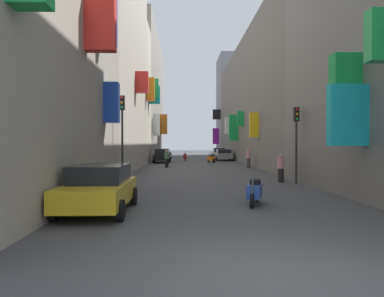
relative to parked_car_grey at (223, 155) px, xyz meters
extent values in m
plane|color=#424244|center=(-3.66, -7.12, -0.74)|extent=(140.00, 140.00, 0.00)
cube|color=red|center=(-8.10, -29.58, 5.90)|extent=(1.12, 0.49, 2.18)
cube|color=blue|center=(-8.33, -26.43, 3.27)|extent=(0.66, 0.60, 1.85)
cube|color=blue|center=(-8.28, -27.46, 6.61)|extent=(0.76, 0.43, 2.02)
cube|color=#B2A899|center=(-11.66, -14.84, 9.06)|extent=(6.00, 15.70, 19.62)
cube|color=orange|center=(-8.23, -8.01, 6.72)|extent=(0.86, 0.44, 2.32)
cube|color=red|center=(-8.17, -15.60, 6.09)|extent=(0.98, 0.59, 1.63)
cube|color=#BCB29E|center=(-11.66, -4.61, 6.64)|extent=(6.00, 4.75, 14.78)
cube|color=green|center=(-8.12, -5.61, 7.22)|extent=(1.09, 0.40, 1.99)
cube|color=#19B2BF|center=(-8.06, -4.96, 6.61)|extent=(1.20, 0.38, 1.92)
cube|color=gray|center=(-11.66, 10.33, 8.37)|extent=(6.00, 25.11, 18.23)
cube|color=white|center=(-8.31, -1.28, 3.49)|extent=(0.70, 0.38, 1.63)
cube|color=white|center=(-8.27, 0.47, 3.67)|extent=(0.79, 0.39, 2.70)
cube|color=orange|center=(-8.03, 11.58, 4.35)|extent=(1.27, 0.37, 3.08)
cube|color=green|center=(0.85, -30.13, 3.30)|extent=(0.98, 0.61, 2.64)
cube|color=#19B2BF|center=(0.68, -30.70, 2.36)|extent=(1.33, 0.40, 2.13)
cube|color=slate|center=(4.34, -3.25, 5.96)|extent=(6.00, 35.71, 13.41)
cube|color=green|center=(0.82, -2.87, 3.18)|extent=(1.04, 0.38, 2.97)
cube|color=white|center=(0.83, 1.06, 3.59)|extent=(1.02, 0.64, 2.16)
cube|color=green|center=(1.00, -6.45, 3.95)|extent=(0.68, 0.37, 1.55)
cube|color=yellow|center=(0.96, -13.60, 2.93)|extent=(0.77, 0.35, 2.08)
cube|color=gray|center=(4.34, 18.74, 7.92)|extent=(6.00, 8.28, 17.34)
cube|color=black|center=(0.69, 15.49, 6.20)|extent=(1.29, 0.61, 1.67)
cube|color=purple|center=(0.80, 18.00, 2.63)|extent=(1.07, 0.37, 2.75)
cube|color=slate|center=(0.00, 0.05, -0.13)|extent=(1.80, 3.94, 0.63)
cube|color=black|center=(0.00, -0.15, 0.42)|extent=(1.58, 2.21, 0.47)
cylinder|color=black|center=(-0.90, 1.35, -0.44)|extent=(0.18, 0.60, 0.60)
cylinder|color=black|center=(0.90, 1.35, -0.44)|extent=(0.18, 0.60, 0.60)
cylinder|color=black|center=(-0.90, -1.25, -0.44)|extent=(0.18, 0.60, 0.60)
cylinder|color=black|center=(0.90, -1.25, -0.44)|extent=(0.18, 0.60, 0.60)
cube|color=gold|center=(-7.65, -31.84, -0.14)|extent=(1.80, 3.94, 0.62)
cube|color=black|center=(-7.65, -31.64, 0.44)|extent=(1.58, 2.20, 0.54)
cylinder|color=black|center=(-6.75, -33.14, -0.44)|extent=(0.18, 0.60, 0.60)
cylinder|color=black|center=(-8.54, -33.14, -0.44)|extent=(0.18, 0.60, 0.60)
cylinder|color=black|center=(-6.75, -30.54, -0.44)|extent=(0.18, 0.60, 0.60)
cylinder|color=black|center=(-8.54, -30.54, -0.44)|extent=(0.18, 0.60, 0.60)
cube|color=#B21E1E|center=(-7.73, 9.40, -0.16)|extent=(1.71, 4.13, 0.57)
cube|color=black|center=(-7.73, 9.61, 0.36)|extent=(1.50, 2.32, 0.47)
cylinder|color=black|center=(-6.88, 8.04, -0.44)|extent=(0.18, 0.60, 0.60)
cylinder|color=black|center=(-8.58, 8.04, -0.44)|extent=(0.18, 0.60, 0.60)
cylinder|color=black|center=(-6.88, 10.77, -0.44)|extent=(0.18, 0.60, 0.60)
cylinder|color=black|center=(-8.58, 10.77, -0.44)|extent=(0.18, 0.60, 0.60)
cube|color=#B7B7BC|center=(0.27, 8.24, -0.16)|extent=(1.69, 4.31, 0.57)
cube|color=black|center=(0.27, 8.02, 0.41)|extent=(1.49, 2.42, 0.57)
cylinder|color=black|center=(-0.58, 9.66, -0.44)|extent=(0.18, 0.60, 0.60)
cylinder|color=black|center=(1.11, 9.66, -0.44)|extent=(0.18, 0.60, 0.60)
cylinder|color=black|center=(-0.58, 6.81, -0.44)|extent=(0.18, 0.60, 0.60)
cylinder|color=black|center=(1.11, 6.81, -0.44)|extent=(0.18, 0.60, 0.60)
cube|color=black|center=(-7.32, -3.96, -0.14)|extent=(1.67, 4.26, 0.60)
cube|color=black|center=(-7.32, -3.75, 0.45)|extent=(1.47, 2.38, 0.60)
cylinder|color=black|center=(-6.49, -5.36, -0.44)|extent=(0.18, 0.60, 0.60)
cylinder|color=black|center=(-8.16, -5.36, -0.44)|extent=(0.18, 0.60, 0.60)
cylinder|color=black|center=(-6.49, -2.55, -0.44)|extent=(0.18, 0.60, 0.60)
cylinder|color=black|center=(-8.16, -2.55, -0.44)|extent=(0.18, 0.60, 0.60)
cube|color=#2D4CAD|center=(-2.55, -30.64, -0.28)|extent=(0.77, 1.19, 0.45)
cube|color=black|center=(-2.48, -30.45, 0.03)|extent=(0.48, 0.63, 0.16)
cylinder|color=#4C4C51|center=(-2.72, -31.17, 0.05)|extent=(0.14, 0.28, 0.68)
cylinder|color=black|center=(-2.77, -31.30, -0.50)|extent=(0.25, 0.49, 0.48)
cylinder|color=black|center=(-2.33, -29.99, -0.50)|extent=(0.25, 0.49, 0.48)
cube|color=orange|center=(-1.89, -4.60, -0.28)|extent=(0.78, 1.28, 0.45)
cube|color=black|center=(-1.82, -4.82, 0.03)|extent=(0.47, 0.63, 0.16)
cylinder|color=#4C4C51|center=(-2.07, -4.03, 0.05)|extent=(0.14, 0.28, 0.68)
cylinder|color=black|center=(-2.12, -3.89, -0.50)|extent=(0.24, 0.49, 0.48)
cylinder|color=black|center=(-1.66, -5.32, -0.50)|extent=(0.24, 0.49, 0.48)
cube|color=red|center=(-4.73, -0.12, -0.28)|extent=(0.45, 1.11, 0.45)
cube|color=black|center=(-4.73, -0.32, 0.03)|extent=(0.32, 0.56, 0.16)
cylinder|color=#4C4C51|center=(-4.73, 0.44, 0.05)|extent=(0.06, 0.27, 0.68)
cylinder|color=black|center=(-4.73, 0.58, -0.50)|extent=(0.10, 0.48, 0.48)
cylinder|color=black|center=(-4.74, -0.81, -0.50)|extent=(0.10, 0.48, 0.48)
cube|color=silver|center=(-6.81, 4.88, -0.28)|extent=(0.67, 1.14, 0.45)
cube|color=black|center=(-6.77, 5.08, 0.03)|extent=(0.44, 0.62, 0.16)
cylinder|color=#4C4C51|center=(-6.94, 4.36, 0.05)|extent=(0.12, 0.28, 0.68)
cylinder|color=black|center=(-6.97, 4.23, -0.50)|extent=(0.21, 0.49, 0.48)
cylinder|color=black|center=(-6.66, 5.53, -0.50)|extent=(0.21, 0.49, 0.48)
cylinder|color=#3D3D3D|center=(0.67, -12.66, -0.33)|extent=(0.45, 0.45, 0.83)
cylinder|color=pink|center=(0.67, -12.66, 0.41)|extent=(0.53, 0.53, 0.66)
sphere|color=tan|center=(0.67, -12.66, 0.85)|extent=(0.22, 0.22, 0.22)
cylinder|color=black|center=(-6.44, -12.07, -0.37)|extent=(0.32, 0.32, 0.75)
cylinder|color=#4C724C|center=(-6.44, -12.07, 0.31)|extent=(0.38, 0.38, 0.60)
sphere|color=tan|center=(-6.44, -12.07, 0.71)|extent=(0.20, 0.20, 0.20)
cylinder|color=black|center=(0.29, -23.92, -0.36)|extent=(0.45, 0.45, 0.77)
cylinder|color=pink|center=(0.29, -23.92, 0.33)|extent=(0.54, 0.54, 0.61)
sphere|color=tan|center=(0.29, -23.92, 0.74)|extent=(0.21, 0.21, 0.21)
cylinder|color=#2D2D2D|center=(0.97, -24.40, 0.90)|extent=(0.12, 0.12, 3.29)
cube|color=black|center=(0.97, -24.40, 2.92)|extent=(0.26, 0.26, 0.75)
sphere|color=red|center=(0.97, -24.54, 3.17)|extent=(0.14, 0.14, 0.14)
sphere|color=orange|center=(0.97, -24.54, 2.92)|extent=(0.14, 0.14, 0.14)
sphere|color=green|center=(0.97, -24.54, 2.67)|extent=(0.14, 0.14, 0.14)
cylinder|color=#2D2D2D|center=(-8.22, -24.27, 1.19)|extent=(0.12, 0.12, 3.88)
cube|color=black|center=(-8.22, -24.27, 3.51)|extent=(0.26, 0.26, 0.75)
sphere|color=red|center=(-8.22, -24.41, 3.76)|extent=(0.14, 0.14, 0.14)
sphere|color=orange|center=(-8.22, -24.41, 3.51)|extent=(0.14, 0.14, 0.14)
sphere|color=green|center=(-8.22, -24.41, 3.26)|extent=(0.14, 0.14, 0.14)
camera|label=1|loc=(-5.07, -42.63, 1.39)|focal=32.55mm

